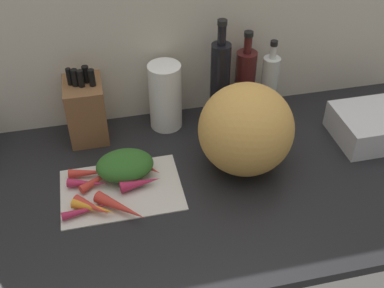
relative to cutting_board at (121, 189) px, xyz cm
name	(u,v)px	position (x,y,z in cm)	size (l,w,h in cm)	color
ground_plane	(197,184)	(22.51, -0.80, -1.90)	(170.00, 80.00, 3.00)	black
wall_back	(170,31)	(22.51, 37.70, 29.60)	(170.00, 3.00, 60.00)	beige
cutting_board	(121,189)	(0.00, 0.00, 0.00)	(34.92, 24.07, 0.80)	beige
carrot_0	(121,207)	(-0.97, -9.19, 2.15)	(3.50, 3.50, 16.28)	red
carrot_1	(87,183)	(-9.40, 2.80, 1.74)	(2.68, 2.68, 11.59)	#B2264C
carrot_2	(101,178)	(-5.44, 4.43, 1.71)	(2.61, 2.61, 14.31)	red
carrot_3	(92,207)	(-8.72, -7.21, 2.11)	(3.41, 3.41, 11.05)	red
carrot_4	(90,173)	(-8.43, 7.24, 1.79)	(2.78, 2.78, 12.46)	red
carrot_5	(94,208)	(-8.05, -7.67, 2.00)	(3.19, 3.19, 12.85)	orange
carrot_6	(123,167)	(1.42, 7.60, 1.75)	(2.71, 2.71, 10.49)	red
carrot_7	(141,183)	(5.65, -1.08, 2.12)	(3.45, 3.45, 11.89)	#B2264C
carrot_8	(87,210)	(-10.15, -7.57, 1.53)	(2.27, 2.27, 13.79)	#B2264C
carrot_9	(143,165)	(7.37, 6.77, 2.19)	(3.59, 3.59, 13.16)	red
carrot_greens_pile	(125,165)	(2.02, 5.73, 4.01)	(17.07, 13.13, 7.22)	#2D6023
winter_squash	(246,129)	(37.95, 2.83, 13.44)	(28.18, 27.63, 27.68)	gold
knife_block	(86,109)	(-7.30, 28.76, 9.96)	(11.99, 15.34, 25.49)	brown
paper_towel_roll	(165,96)	(18.62, 28.70, 11.12)	(10.78, 10.78, 23.04)	white
bottle_0	(220,82)	(36.63, 27.02, 15.06)	(6.44, 6.44, 37.24)	black
bottle_1	(245,81)	(46.55, 30.42, 11.99)	(6.97, 6.97, 30.76)	#471919
bottle_2	(269,86)	(54.13, 27.13, 11.22)	(5.68, 5.68, 28.33)	silver
dish_rack	(376,125)	(84.56, 6.79, 4.32)	(26.65, 20.81, 9.44)	silver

